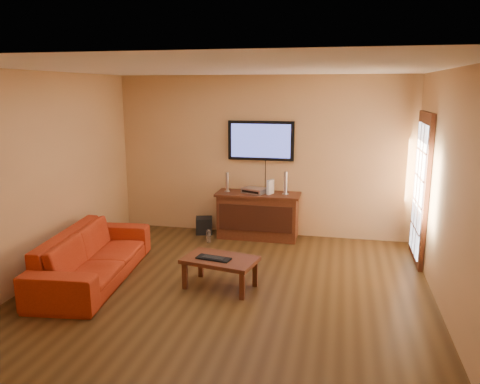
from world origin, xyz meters
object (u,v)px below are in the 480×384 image
(speaker_right, at_px, (286,184))
(av_receiver, at_px, (255,190))
(subwoofer, at_px, (204,225))
(media_console, at_px, (258,215))
(bottle, at_px, (208,236))
(coffee_table, at_px, (220,262))
(sofa, at_px, (93,248))
(keyboard, at_px, (214,258))
(television, at_px, (261,141))
(speaker_left, at_px, (227,183))
(game_console, at_px, (270,187))

(speaker_right, distance_m, av_receiver, 0.53)
(speaker_right, relative_size, subwoofer, 1.35)
(media_console, relative_size, av_receiver, 3.73)
(av_receiver, height_order, bottle, av_receiver)
(coffee_table, bearing_deg, sofa, -176.66)
(speaker_right, relative_size, keyboard, 0.83)
(television, bearing_deg, speaker_left, -158.41)
(keyboard, bearing_deg, subwoofer, 109.64)
(speaker_right, distance_m, game_console, 0.25)
(av_receiver, distance_m, game_console, 0.28)
(bottle, bearing_deg, media_console, 30.26)
(speaker_left, height_order, speaker_right, speaker_right)
(sofa, height_order, speaker_right, speaker_right)
(speaker_left, xyz_separation_m, bottle, (-0.21, -0.45, -0.81))
(media_console, height_order, keyboard, media_console)
(speaker_left, bearing_deg, sofa, -119.58)
(av_receiver, distance_m, keyboard, 2.22)
(sofa, height_order, subwoofer, sofa)
(av_receiver, bearing_deg, speaker_left, -159.09)
(coffee_table, relative_size, speaker_left, 3.05)
(media_console, height_order, sofa, sofa)
(subwoofer, bearing_deg, keyboard, -86.43)
(speaker_left, bearing_deg, television, 21.59)
(media_console, relative_size, subwoofer, 4.99)
(media_console, bearing_deg, subwoofer, 177.61)
(speaker_right, xyz_separation_m, subwoofer, (-1.41, 0.02, -0.80))
(television, xyz_separation_m, speaker_left, (-0.53, -0.21, -0.70))
(speaker_right, xyz_separation_m, av_receiver, (-0.52, -0.01, -0.13))
(television, distance_m, subwoofer, 1.78)
(game_console, bearing_deg, media_console, -162.09)
(sofa, relative_size, av_receiver, 5.96)
(game_console, xyz_separation_m, bottle, (-0.95, -0.42, -0.78))
(coffee_table, bearing_deg, television, 87.56)
(av_receiver, xyz_separation_m, subwoofer, (-0.90, 0.03, -0.67))
(speaker_right, bearing_deg, speaker_left, -179.67)
(media_console, height_order, av_receiver, av_receiver)
(media_console, relative_size, game_console, 5.86)
(coffee_table, height_order, speaker_right, speaker_right)
(media_console, xyz_separation_m, television, (0.00, 0.22, 1.24))
(av_receiver, bearing_deg, keyboard, -71.00)
(media_console, relative_size, speaker_right, 3.70)
(game_console, bearing_deg, speaker_right, 29.76)
(television, distance_m, coffee_table, 2.68)
(game_console, bearing_deg, av_receiver, -162.46)
(coffee_table, relative_size, keyboard, 2.19)
(media_console, relative_size, bottle, 6.14)
(sofa, bearing_deg, av_receiver, -44.53)
(sofa, bearing_deg, keyboard, -94.79)
(speaker_right, height_order, subwoofer, speaker_right)
(speaker_right, height_order, av_receiver, speaker_right)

